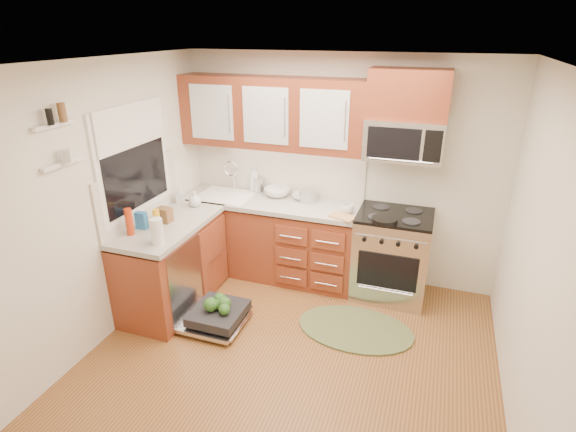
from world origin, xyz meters
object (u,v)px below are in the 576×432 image
at_px(cutting_board, 343,217).
at_px(cup, 348,209).
at_px(range, 391,255).
at_px(dishwasher, 215,316).
at_px(microwave, 404,140).
at_px(sink, 226,206).
at_px(upper_cabinets, 272,113).
at_px(rug, 355,329).
at_px(bowl_a, 303,197).
at_px(stock_pot, 308,196).
at_px(skillet, 384,220).
at_px(bowl_b, 277,192).
at_px(paper_towel_roll, 157,231).

xyz_separation_m(cutting_board, cup, (0.02, 0.13, 0.04)).
distance_m(range, dishwasher, 1.95).
bearing_deg(cup, microwave, 22.25).
bearing_deg(cutting_board, sink, 172.16).
bearing_deg(sink, range, 0.30).
bearing_deg(upper_cabinets, dishwasher, -96.04).
relative_size(microwave, dishwasher, 1.09).
distance_m(upper_cabinets, cutting_board, 1.35).
distance_m(upper_cabinets, sink, 1.21).
bearing_deg(range, microwave, 90.00).
bearing_deg(rug, cutting_board, 117.19).
distance_m(microwave, cutting_board, 0.97).
height_order(microwave, bowl_a, microwave).
height_order(range, cutting_board, range).
relative_size(dishwasher, cup, 5.51).
bearing_deg(range, rug, -105.65).
relative_size(rug, cup, 8.85).
distance_m(stock_pot, cup, 0.54).
height_order(microwave, skillet, microwave).
relative_size(cutting_board, bowl_a, 1.10).
bearing_deg(cutting_board, bowl_b, 156.35).
distance_m(stock_pot, cutting_board, 0.59).
relative_size(rug, cutting_board, 4.29).
xyz_separation_m(microwave, paper_towel_roll, (-1.94, -1.46, -0.65)).
xyz_separation_m(dishwasher, bowl_a, (0.49, 1.30, 0.85)).
bearing_deg(bowl_b, cutting_board, -23.65).
bearing_deg(upper_cabinets, cutting_board, -21.24).
xyz_separation_m(sink, bowl_a, (0.88, 0.18, 0.15)).
bearing_deg(upper_cabinets, cup, -13.46).
height_order(upper_cabinets, cutting_board, upper_cabinets).
xyz_separation_m(upper_cabinets, microwave, (1.41, -0.02, -0.18)).
xyz_separation_m(microwave, cup, (-0.48, -0.20, -0.72)).
distance_m(rug, bowl_a, 1.57).
bearing_deg(paper_towel_roll, microwave, 36.86).
xyz_separation_m(dishwasher, stock_pot, (0.56, 1.26, 0.89)).
bearing_deg(bowl_b, microwave, -2.10).
relative_size(skillet, stock_pot, 1.22).
xyz_separation_m(range, rug, (-0.21, -0.76, -0.46)).
bearing_deg(bowl_a, range, -9.22).
bearing_deg(paper_towel_roll, stock_pot, 56.65).
distance_m(dishwasher, paper_towel_roll, 1.05).
xyz_separation_m(skillet, bowl_a, (-0.97, 0.42, -0.02)).
relative_size(skillet, paper_towel_roll, 1.05).
bearing_deg(rug, upper_cabinets, 142.66).
bearing_deg(cup, bowl_a, 156.53).
xyz_separation_m(stock_pot, paper_towel_roll, (-0.97, -1.47, 0.06)).
relative_size(bowl_a, cup, 1.88).
xyz_separation_m(skillet, paper_towel_roll, (-1.86, -1.09, 0.07)).
bearing_deg(microwave, bowl_b, 177.90).
bearing_deg(bowl_a, rug, -48.24).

